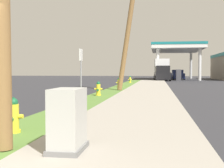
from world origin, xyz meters
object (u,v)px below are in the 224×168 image
at_px(fire_hydrant_second, 98,89).
at_px(truck_white_at_forecourt, 161,70).
at_px(fire_hydrant_third, 119,83).
at_px(street_sign_post, 81,65).
at_px(utility_pole_midground, 130,16).
at_px(car_navy_by_near_pump, 177,75).
at_px(truck_black_on_apron, 162,70).
at_px(utility_cabinet, 68,122).
at_px(fire_hydrant_fourth, 130,80).
at_px(fire_hydrant_nearest, 14,117).

bearing_deg(fire_hydrant_second, truck_white_at_forecourt, 85.07).
xyz_separation_m(fire_hydrant_third, street_sign_post, (0.20, -13.09, 1.19)).
bearing_deg(fire_hydrant_second, fire_hydrant_third, 89.95).
bearing_deg(utility_pole_midground, car_navy_by_near_pump, 80.67).
bearing_deg(car_navy_by_near_pump, fire_hydrant_second, -100.08).
bearing_deg(street_sign_post, fire_hydrant_second, 92.67).
relative_size(fire_hydrant_second, truck_black_on_apron, 0.11).
relative_size(utility_pole_midground, truck_white_at_forecourt, 1.51).
bearing_deg(fire_hydrant_second, truck_black_on_apron, 82.79).
bearing_deg(fire_hydrant_second, utility_cabinet, -81.63).
height_order(car_navy_by_near_pump, truck_white_at_forecourt, truck_white_at_forecourt).
bearing_deg(street_sign_post, fire_hydrant_fourth, 90.18).
height_order(fire_hydrant_fourth, truck_white_at_forecourt, truck_white_at_forecourt).
relative_size(fire_hydrant_nearest, fire_hydrant_third, 1.00).
height_order(fire_hydrant_third, truck_white_at_forecourt, truck_white_at_forecourt).
xyz_separation_m(street_sign_post, truck_white_at_forecourt, (3.43, 46.75, -0.15)).
bearing_deg(truck_white_at_forecourt, fire_hydrant_third, -96.16).
relative_size(fire_hydrant_fourth, truck_black_on_apron, 0.11).
relative_size(utility_cabinet, truck_white_at_forecourt, 0.16).
bearing_deg(fire_hydrant_fourth, fire_hydrant_nearest, -90.15).
height_order(fire_hydrant_second, car_navy_by_near_pump, car_navy_by_near_pump).
bearing_deg(fire_hydrant_nearest, fire_hydrant_second, 90.42).
bearing_deg(truck_black_on_apron, street_sign_post, -95.89).
distance_m(fire_hydrant_second, car_navy_by_near_pump, 35.82).
distance_m(car_navy_by_near_pump, truck_black_on_apron, 6.78).
height_order(fire_hydrant_second, truck_white_at_forecourt, truck_white_at_forecourt).
bearing_deg(fire_hydrant_second, street_sign_post, -87.33).
bearing_deg(street_sign_post, fire_hydrant_nearest, -91.52).
bearing_deg(truck_black_on_apron, fire_hydrant_fourth, -106.77).
relative_size(fire_hydrant_third, car_navy_by_near_pump, 0.16).
bearing_deg(fire_hydrant_fourth, fire_hydrant_third, -90.88).
height_order(fire_hydrant_fourth, utility_cabinet, utility_cabinet).
xyz_separation_m(fire_hydrant_third, car_navy_by_near_pump, (6.26, 26.71, 0.28)).
distance_m(truck_white_at_forecourt, truck_black_on_apron, 13.17).
xyz_separation_m(street_sign_post, truck_black_on_apron, (3.46, 33.58, -0.15)).
bearing_deg(fire_hydrant_third, street_sign_post, -89.11).
bearing_deg(fire_hydrant_third, utility_pole_midground, -71.96).
distance_m(utility_pole_midground, street_sign_post, 9.94).
bearing_deg(truck_black_on_apron, utility_cabinet, -92.93).
xyz_separation_m(car_navy_by_near_pump, truck_black_on_apron, (-2.59, -6.22, 0.77)).
height_order(utility_pole_midground, truck_black_on_apron, utility_pole_midground).
xyz_separation_m(truck_white_at_forecourt, truck_black_on_apron, (0.04, -13.17, 0.00)).
bearing_deg(fire_hydrant_nearest, utility_pole_midground, 85.36).
distance_m(fire_hydrant_fourth, car_navy_by_near_pump, 18.97).
relative_size(fire_hydrant_third, fire_hydrant_fourth, 1.00).
relative_size(street_sign_post, truck_white_at_forecourt, 0.33).
xyz_separation_m(utility_pole_midground, street_sign_post, (-1.04, -9.27, -3.43)).
xyz_separation_m(fire_hydrant_fourth, car_navy_by_near_pump, (6.12, 17.95, 0.28)).
relative_size(fire_hydrant_third, street_sign_post, 0.35).
bearing_deg(utility_cabinet, fire_hydrant_nearest, 141.13).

